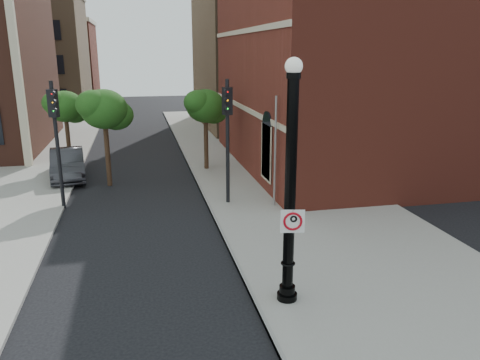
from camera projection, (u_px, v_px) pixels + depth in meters
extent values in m
plane|color=black|center=(176.00, 304.00, 12.44)|extent=(120.00, 120.00, 0.00)
cube|color=gray|center=(281.00, 186.00, 23.08)|extent=(8.00, 60.00, 0.12)
cube|color=gray|center=(202.00, 191.00, 22.26)|extent=(0.10, 60.00, 0.14)
cube|color=maroon|center=(427.00, 60.00, 27.32)|extent=(22.00, 16.00, 12.00)
cube|color=black|center=(267.00, 153.00, 21.40)|extent=(0.08, 1.40, 2.40)
cube|color=beige|center=(243.00, 107.00, 25.71)|extent=(0.06, 16.00, 0.25)
cube|color=beige|center=(243.00, 31.00, 24.64)|extent=(0.06, 16.00, 0.25)
cube|color=beige|center=(14.00, 41.00, 25.12)|extent=(0.40, 0.40, 14.00)
cube|color=#7F6245|center=(26.00, 56.00, 49.77)|extent=(12.00, 12.00, 12.00)
cube|color=maroon|center=(49.00, 62.00, 63.21)|extent=(12.00, 12.00, 10.00)
cube|color=#7F6245|center=(323.00, 45.00, 42.11)|extent=(22.00, 14.00, 14.00)
cylinder|color=black|center=(287.00, 298.00, 12.48)|extent=(0.54, 0.54, 0.29)
cylinder|color=black|center=(287.00, 290.00, 12.41)|extent=(0.42, 0.42, 0.24)
cylinder|color=black|center=(290.00, 193.00, 11.69)|extent=(0.29, 0.29, 5.59)
torus|color=black|center=(288.00, 263.00, 12.21)|extent=(0.39, 0.39, 0.06)
cylinder|color=black|center=(294.00, 75.00, 10.92)|extent=(0.35, 0.35, 0.14)
sphere|color=silver|center=(294.00, 66.00, 10.87)|extent=(0.42, 0.42, 0.42)
cube|color=white|center=(293.00, 221.00, 11.73)|extent=(0.60, 0.14, 0.61)
cube|color=black|center=(293.00, 211.00, 11.66)|extent=(0.60, 0.13, 0.05)
cube|color=black|center=(292.00, 232.00, 11.81)|extent=(0.60, 0.13, 0.05)
cube|color=black|center=(281.00, 221.00, 11.73)|extent=(0.05, 0.02, 0.61)
cube|color=black|center=(304.00, 221.00, 11.74)|extent=(0.05, 0.02, 0.61)
torus|color=#AD0613|center=(293.00, 221.00, 11.73)|extent=(0.49, 0.16, 0.49)
cube|color=#AD0613|center=(293.00, 221.00, 11.73)|extent=(0.34, 0.08, 0.35)
cube|color=black|center=(290.00, 221.00, 11.73)|extent=(0.06, 0.02, 0.29)
torus|color=black|center=(294.00, 219.00, 11.72)|extent=(0.20, 0.09, 0.19)
cylinder|color=black|center=(293.00, 211.00, 11.66)|extent=(0.03, 0.03, 0.03)
imported|color=#2C2C30|center=(68.00, 164.00, 24.48)|extent=(2.25, 4.89, 1.55)
cylinder|color=black|center=(58.00, 147.00, 19.30)|extent=(0.16, 0.16, 5.36)
cube|color=black|center=(53.00, 103.00, 18.82)|extent=(0.42, 0.40, 1.12)
sphere|color=#E50505|center=(53.00, 94.00, 18.57)|extent=(0.20, 0.20, 0.20)
sphere|color=#FF8C00|center=(54.00, 102.00, 18.66)|extent=(0.20, 0.20, 0.20)
sphere|color=#00E519|center=(55.00, 111.00, 18.75)|extent=(0.20, 0.20, 0.20)
cylinder|color=black|center=(228.00, 144.00, 19.79)|extent=(0.16, 0.16, 5.40)
cube|color=black|center=(227.00, 101.00, 19.31)|extent=(0.43, 0.41, 1.13)
sphere|color=#E50505|center=(226.00, 92.00, 19.03)|extent=(0.20, 0.20, 0.20)
sphere|color=#FF8C00|center=(227.00, 100.00, 19.12)|extent=(0.20, 0.20, 0.20)
sphere|color=#00E519|center=(227.00, 108.00, 19.21)|extent=(0.20, 0.20, 0.20)
cylinder|color=#999999|center=(275.00, 153.00, 19.49)|extent=(0.10, 0.10, 4.76)
cylinder|color=#312113|center=(107.00, 151.00, 22.94)|extent=(0.24, 0.24, 3.56)
ellipsoid|color=#1B4412|center=(104.00, 109.00, 22.40)|extent=(2.24, 2.24, 1.90)
ellipsoid|color=#1B4412|center=(116.00, 115.00, 22.98)|extent=(1.73, 1.73, 1.47)
ellipsoid|color=#1B4412|center=(93.00, 105.00, 21.95)|extent=(1.63, 1.63, 1.38)
cylinder|color=#312113|center=(68.00, 139.00, 26.71)|extent=(0.24, 0.24, 3.26)
ellipsoid|color=#1B4412|center=(65.00, 106.00, 26.21)|extent=(2.05, 2.05, 1.74)
ellipsoid|color=#1B4412|center=(75.00, 111.00, 26.75)|extent=(1.58, 1.58, 1.35)
ellipsoid|color=#1B4412|center=(56.00, 103.00, 25.80)|extent=(1.49, 1.49, 1.27)
cylinder|color=#312113|center=(206.00, 141.00, 25.90)|extent=(0.24, 0.24, 3.37)
ellipsoid|color=#1B4412|center=(205.00, 106.00, 25.38)|extent=(2.12, 2.12, 1.80)
ellipsoid|color=#1B4412|center=(213.00, 111.00, 25.93)|extent=(1.64, 1.64, 1.39)
ellipsoid|color=#1B4412|center=(198.00, 102.00, 24.96)|extent=(1.54, 1.54, 1.31)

